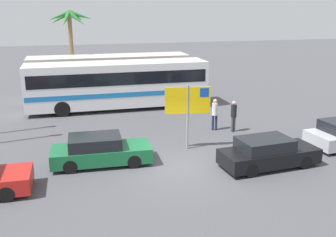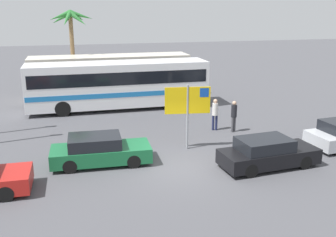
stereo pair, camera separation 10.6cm
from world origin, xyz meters
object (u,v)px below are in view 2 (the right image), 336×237
bus_front_coach (118,83)px  pedestrian_crossing_lot (215,112)px  ferry_sign (189,103)px  car_black (268,153)px  pedestrian_by_bus (234,114)px  bus_rear_coach (111,74)px  car_green (99,150)px

bus_front_coach → pedestrian_crossing_lot: bus_front_coach is taller
ferry_sign → car_black: 4.38m
ferry_sign → pedestrian_by_bus: bearing=39.0°
ferry_sign → pedestrian_by_bus: (3.27, 1.98, -1.28)m
pedestrian_crossing_lot → bus_rear_coach: bearing=-133.4°
bus_rear_coach → car_black: size_ratio=2.72×
pedestrian_by_bus → car_black: bearing=149.8°
ferry_sign → car_black: bearing=-40.8°
car_green → car_black: bearing=-14.7°
car_black → pedestrian_crossing_lot: (-0.31, 5.56, 0.44)m
bus_front_coach → car_black: bearing=-67.5°
bus_front_coach → car_black: size_ratio=2.72×
car_green → pedestrian_crossing_lot: 7.57m
ferry_sign → car_green: size_ratio=0.72×
bus_rear_coach → ferry_sign: 12.99m
pedestrian_crossing_lot → pedestrian_by_bus: (0.90, -0.55, -0.02)m
pedestrian_crossing_lot → pedestrian_by_bus: 1.06m
bus_front_coach → pedestrian_crossing_lot: bearing=-53.9°
car_black → pedestrian_crossing_lot: size_ratio=2.46×
pedestrian_crossing_lot → car_black: bearing=25.2°
bus_front_coach → ferry_sign: ferry_sign is taller
pedestrian_crossing_lot → ferry_sign: bearing=-21.1°
bus_rear_coach → pedestrian_crossing_lot: size_ratio=6.70×
car_black → bus_rear_coach: bearing=102.6°
bus_front_coach → pedestrian_by_bus: (5.50, -6.84, -0.74)m
car_black → pedestrian_by_bus: (0.59, 5.01, 0.41)m
bus_rear_coach → car_black: 16.61m
bus_rear_coach → car_green: bearing=-98.6°
car_black → pedestrian_by_bus: 5.07m
bus_rear_coach → pedestrian_crossing_lot: 11.29m
car_black → pedestrian_crossing_lot: 5.59m
bus_rear_coach → ferry_sign: (2.32, -12.77, 0.54)m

